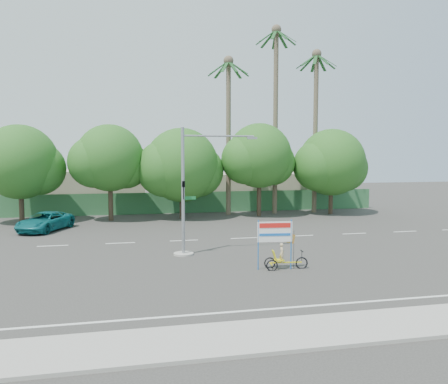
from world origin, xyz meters
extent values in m
plane|color=#33302D|center=(0.00, 0.00, 0.00)|extent=(120.00, 120.00, 0.00)
cube|color=gray|center=(0.00, -7.50, 0.06)|extent=(50.00, 2.40, 0.12)
cube|color=#336B3D|center=(0.00, 21.50, 1.00)|extent=(38.00, 0.08, 2.00)
cube|color=#B9AD93|center=(-10.00, 26.00, 2.00)|extent=(12.00, 8.00, 4.00)
cube|color=#B9AD93|center=(8.00, 26.00, 1.80)|extent=(14.00, 8.00, 3.60)
cylinder|color=#473828|center=(-14.00, 18.00, 1.76)|extent=(0.40, 0.40, 3.52)
sphere|color=#255C1B|center=(-14.00, 18.00, 4.96)|extent=(6.00, 6.00, 6.00)
sphere|color=#255C1B|center=(-12.65, 18.30, 4.40)|extent=(4.32, 4.32, 4.32)
sphere|color=#255C1B|center=(-15.35, 17.75, 4.64)|extent=(4.56, 4.56, 4.56)
cylinder|color=#473828|center=(-7.00, 18.00, 1.87)|extent=(0.40, 0.40, 3.74)
sphere|color=#255C1B|center=(-7.00, 18.00, 5.27)|extent=(5.60, 5.60, 5.60)
sphere|color=#255C1B|center=(-5.74, 18.30, 4.68)|extent=(4.03, 4.03, 4.03)
sphere|color=#255C1B|center=(-8.26, 17.75, 4.93)|extent=(4.26, 4.26, 4.26)
cylinder|color=#473828|center=(-1.00, 18.00, 1.65)|extent=(0.40, 0.40, 3.30)
sphere|color=#255C1B|center=(-1.00, 18.00, 4.65)|extent=(6.40, 6.40, 6.40)
sphere|color=#255C1B|center=(0.44, 18.30, 4.12)|extent=(4.61, 4.61, 4.61)
sphere|color=#255C1B|center=(-2.44, 17.75, 4.35)|extent=(4.86, 4.86, 4.86)
cylinder|color=#473828|center=(6.00, 18.00, 1.94)|extent=(0.40, 0.40, 3.87)
sphere|color=#255C1B|center=(6.00, 18.00, 5.46)|extent=(5.80, 5.80, 5.80)
sphere|color=#255C1B|center=(7.30, 18.30, 4.84)|extent=(4.18, 4.18, 4.18)
sphere|color=#255C1B|center=(4.70, 17.75, 5.10)|extent=(4.41, 4.41, 4.41)
cylinder|color=#473828|center=(13.00, 18.00, 1.72)|extent=(0.40, 0.40, 3.43)
sphere|color=#255C1B|center=(13.00, 18.00, 4.84)|extent=(6.20, 6.20, 6.20)
sphere|color=#255C1B|center=(14.39, 18.30, 4.29)|extent=(4.46, 4.46, 4.46)
sphere|color=#255C1B|center=(11.61, 17.75, 4.52)|extent=(4.71, 4.71, 4.71)
cylinder|color=#70604C|center=(8.00, 19.50, 8.50)|extent=(0.44, 0.44, 17.00)
sphere|color=#70604C|center=(8.00, 19.50, 17.00)|extent=(0.90, 0.90, 0.90)
cube|color=#1C4C21|center=(8.94, 19.50, 16.34)|extent=(1.91, 0.28, 1.36)
cube|color=#1C4C21|center=(8.72, 20.11, 16.34)|extent=(1.65, 1.44, 1.36)
cube|color=#1C4C21|center=(8.16, 20.43, 16.34)|extent=(0.61, 1.93, 1.36)
cube|color=#1C4C21|center=(7.53, 20.32, 16.34)|extent=(1.20, 1.80, 1.36)
cube|color=#1C4C21|center=(7.11, 19.82, 16.34)|extent=(1.89, 0.92, 1.36)
cube|color=#1C4C21|center=(7.11, 19.18, 16.34)|extent=(1.89, 0.92, 1.36)
cube|color=#1C4C21|center=(7.53, 18.68, 16.34)|extent=(1.20, 1.80, 1.36)
cube|color=#1C4C21|center=(8.16, 18.57, 16.34)|extent=(0.61, 1.93, 1.36)
cube|color=#1C4C21|center=(8.72, 18.89, 16.34)|extent=(1.65, 1.44, 1.36)
cylinder|color=#70604C|center=(12.00, 19.50, 7.50)|extent=(0.44, 0.44, 15.00)
sphere|color=#70604C|center=(12.00, 19.50, 15.00)|extent=(0.90, 0.90, 0.90)
cube|color=#1C4C21|center=(12.94, 19.50, 14.34)|extent=(1.91, 0.28, 1.36)
cube|color=#1C4C21|center=(12.72, 20.11, 14.34)|extent=(1.65, 1.44, 1.36)
cube|color=#1C4C21|center=(12.16, 20.43, 14.34)|extent=(0.61, 1.93, 1.36)
cube|color=#1C4C21|center=(11.53, 20.32, 14.34)|extent=(1.20, 1.80, 1.36)
cube|color=#1C4C21|center=(11.11, 19.82, 14.34)|extent=(1.89, 0.92, 1.36)
cube|color=#1C4C21|center=(11.11, 19.18, 14.34)|extent=(1.89, 0.92, 1.36)
cube|color=#1C4C21|center=(11.53, 18.68, 14.34)|extent=(1.20, 1.80, 1.36)
cube|color=#1C4C21|center=(12.16, 18.57, 14.34)|extent=(0.61, 1.93, 1.36)
cube|color=#1C4C21|center=(12.72, 18.89, 14.34)|extent=(1.65, 1.44, 1.36)
cylinder|color=#70604C|center=(3.50, 19.50, 7.00)|extent=(0.44, 0.44, 14.00)
sphere|color=#70604C|center=(3.50, 19.50, 14.00)|extent=(0.90, 0.90, 0.90)
cube|color=#1C4C21|center=(4.44, 19.50, 13.34)|extent=(1.91, 0.28, 1.36)
cube|color=#1C4C21|center=(4.22, 20.11, 13.34)|extent=(1.65, 1.44, 1.36)
cube|color=#1C4C21|center=(3.66, 20.43, 13.34)|extent=(0.61, 1.93, 1.36)
cube|color=#1C4C21|center=(3.03, 20.32, 13.34)|extent=(1.20, 1.80, 1.36)
cube|color=#1C4C21|center=(2.61, 19.82, 13.34)|extent=(1.89, 0.92, 1.36)
cube|color=#1C4C21|center=(2.61, 19.18, 13.34)|extent=(1.89, 0.92, 1.36)
cube|color=#1C4C21|center=(3.03, 18.68, 13.34)|extent=(1.20, 1.80, 1.36)
cube|color=#1C4C21|center=(3.66, 18.57, 13.34)|extent=(0.61, 1.93, 1.36)
cube|color=#1C4C21|center=(4.22, 18.89, 13.34)|extent=(1.65, 1.44, 1.36)
cylinder|color=gray|center=(-2.50, 4.00, 0.05)|extent=(1.10, 1.10, 0.10)
cylinder|color=gray|center=(-2.50, 4.00, 3.50)|extent=(0.18, 0.18, 7.00)
cylinder|color=gray|center=(-0.50, 4.00, 6.55)|extent=(4.00, 0.10, 0.10)
cube|color=gray|center=(1.40, 4.00, 6.45)|extent=(0.55, 0.20, 0.12)
imported|color=black|center=(-2.50, 3.78, 3.60)|extent=(0.16, 0.20, 1.00)
cube|color=#14662D|center=(-2.15, 4.00, 3.15)|extent=(0.70, 0.04, 0.18)
torus|color=black|center=(2.77, -0.14, 0.27)|extent=(0.61, 0.13, 0.61)
torus|color=black|center=(1.29, 0.27, 0.25)|extent=(0.57, 0.13, 0.57)
torus|color=black|center=(1.23, -0.23, 0.25)|extent=(0.57, 0.13, 0.57)
cube|color=yellow|center=(2.01, -0.06, 0.32)|extent=(1.52, 0.22, 0.05)
cube|color=yellow|center=(1.26, 0.02, 0.27)|extent=(0.11, 0.54, 0.04)
cube|color=yellow|center=(1.66, -0.02, 0.45)|extent=(0.48, 0.42, 0.05)
cube|color=yellow|center=(1.42, 0.01, 0.70)|extent=(0.24, 0.39, 0.48)
cylinder|color=black|center=(2.77, -0.14, 0.63)|extent=(0.03, 0.03, 0.49)
cube|color=black|center=(2.77, -0.14, 0.87)|extent=(0.08, 0.40, 0.04)
imported|color=#CCB284|center=(1.79, -0.04, 0.79)|extent=(0.27, 0.37, 0.96)
cylinder|color=blue|center=(0.64, 0.09, 1.21)|extent=(0.06, 0.06, 2.41)
cylinder|color=blue|center=(2.24, -0.08, 1.21)|extent=(0.06, 0.06, 2.41)
cube|color=white|center=(1.44, 0.00, 1.83)|extent=(1.69, 0.23, 0.98)
cube|color=red|center=(1.43, -0.03, 2.14)|extent=(1.51, 0.18, 0.23)
cube|color=blue|center=(1.43, -0.03, 1.70)|extent=(1.51, 0.18, 0.13)
cylinder|color=black|center=(2.37, -0.10, 0.94)|extent=(0.02, 0.02, 1.88)
cube|color=red|center=(2.06, -0.06, 1.52)|extent=(0.79, 0.10, 0.59)
imported|color=#0F666C|center=(-11.46, 13.75, 0.68)|extent=(4.01, 5.40, 1.36)
camera|label=1|loc=(-5.24, -19.70, 5.49)|focal=35.00mm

